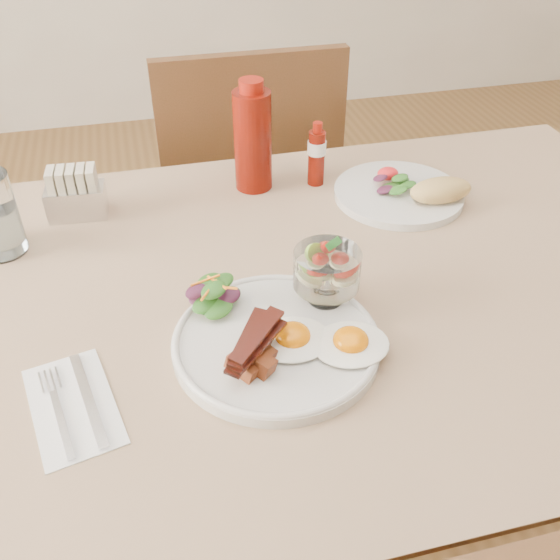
{
  "coord_description": "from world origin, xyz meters",
  "views": [
    {
      "loc": [
        -0.25,
        -0.72,
        1.34
      ],
      "look_at": [
        -0.09,
        -0.06,
        0.82
      ],
      "focal_mm": 40.0,
      "sensor_mm": 36.0,
      "label": 1
    }
  ],
  "objects_px": {
    "chair_far": "(246,198)",
    "sugar_caddy": "(76,196)",
    "fruit_cup": "(327,269)",
    "hot_sauce_bottle": "(317,155)",
    "table": "(324,324)",
    "second_plate": "(408,192)",
    "main_plate": "(276,343)",
    "ketchup_bottle": "(253,139)"
  },
  "relations": [
    {
      "from": "chair_far",
      "to": "sugar_caddy",
      "type": "xyz_separation_m",
      "value": [
        -0.37,
        -0.38,
        0.27
      ]
    },
    {
      "from": "chair_far",
      "to": "fruit_cup",
      "type": "height_order",
      "value": "chair_far"
    },
    {
      "from": "chair_far",
      "to": "hot_sauce_bottle",
      "type": "xyz_separation_m",
      "value": [
        0.07,
        -0.36,
        0.29
      ]
    },
    {
      "from": "table",
      "to": "chair_far",
      "type": "bearing_deg",
      "value": 90.0
    },
    {
      "from": "hot_sauce_bottle",
      "to": "sugar_caddy",
      "type": "distance_m",
      "value": 0.44
    },
    {
      "from": "sugar_caddy",
      "to": "fruit_cup",
      "type": "bearing_deg",
      "value": -40.87
    },
    {
      "from": "table",
      "to": "second_plate",
      "type": "bearing_deg",
      "value": 42.43
    },
    {
      "from": "fruit_cup",
      "to": "second_plate",
      "type": "bearing_deg",
      "value": 47.27
    },
    {
      "from": "chair_far",
      "to": "hot_sauce_bottle",
      "type": "distance_m",
      "value": 0.47
    },
    {
      "from": "fruit_cup",
      "to": "main_plate",
      "type": "bearing_deg",
      "value": -143.75
    },
    {
      "from": "table",
      "to": "main_plate",
      "type": "bearing_deg",
      "value": -131.29
    },
    {
      "from": "table",
      "to": "fruit_cup",
      "type": "xyz_separation_m",
      "value": [
        -0.02,
        -0.06,
        0.16
      ]
    },
    {
      "from": "table",
      "to": "fruit_cup",
      "type": "height_order",
      "value": "fruit_cup"
    },
    {
      "from": "chair_far",
      "to": "table",
      "type": "bearing_deg",
      "value": -90.0
    },
    {
      "from": "chair_far",
      "to": "fruit_cup",
      "type": "xyz_separation_m",
      "value": [
        -0.02,
        -0.72,
        0.3
      ]
    },
    {
      "from": "chair_far",
      "to": "hot_sauce_bottle",
      "type": "bearing_deg",
      "value": -78.83
    },
    {
      "from": "main_plate",
      "to": "sugar_caddy",
      "type": "xyz_separation_m",
      "value": [
        -0.26,
        0.41,
        0.03
      ]
    },
    {
      "from": "hot_sauce_bottle",
      "to": "chair_far",
      "type": "bearing_deg",
      "value": 101.17
    },
    {
      "from": "hot_sauce_bottle",
      "to": "ketchup_bottle",
      "type": "bearing_deg",
      "value": 171.78
    },
    {
      "from": "table",
      "to": "ketchup_bottle",
      "type": "xyz_separation_m",
      "value": [
        -0.05,
        0.32,
        0.19
      ]
    },
    {
      "from": "table",
      "to": "main_plate",
      "type": "relative_size",
      "value": 4.75
    },
    {
      "from": "sugar_caddy",
      "to": "chair_far",
      "type": "bearing_deg",
      "value": 49.53
    },
    {
      "from": "second_plate",
      "to": "hot_sauce_bottle",
      "type": "distance_m",
      "value": 0.18
    },
    {
      "from": "hot_sauce_bottle",
      "to": "sugar_caddy",
      "type": "relative_size",
      "value": 1.19
    },
    {
      "from": "main_plate",
      "to": "hot_sauce_bottle",
      "type": "bearing_deg",
      "value": 66.97
    },
    {
      "from": "hot_sauce_bottle",
      "to": "sugar_caddy",
      "type": "bearing_deg",
      "value": -178.33
    },
    {
      "from": "chair_far",
      "to": "main_plate",
      "type": "height_order",
      "value": "chair_far"
    },
    {
      "from": "table",
      "to": "hot_sauce_bottle",
      "type": "distance_m",
      "value": 0.34
    },
    {
      "from": "chair_far",
      "to": "second_plate",
      "type": "relative_size",
      "value": 3.88
    },
    {
      "from": "chair_far",
      "to": "hot_sauce_bottle",
      "type": "relative_size",
      "value": 7.53
    },
    {
      "from": "fruit_cup",
      "to": "ketchup_bottle",
      "type": "relative_size",
      "value": 0.46
    },
    {
      "from": "fruit_cup",
      "to": "sugar_caddy",
      "type": "distance_m",
      "value": 0.49
    },
    {
      "from": "second_plate",
      "to": "ketchup_bottle",
      "type": "relative_size",
      "value": 1.16
    },
    {
      "from": "fruit_cup",
      "to": "sugar_caddy",
      "type": "bearing_deg",
      "value": 134.99
    },
    {
      "from": "second_plate",
      "to": "ketchup_bottle",
      "type": "xyz_separation_m",
      "value": [
        -0.27,
        0.12,
        0.08
      ]
    },
    {
      "from": "main_plate",
      "to": "hot_sauce_bottle",
      "type": "distance_m",
      "value": 0.47
    },
    {
      "from": "second_plate",
      "to": "hot_sauce_bottle",
      "type": "bearing_deg",
      "value": 145.68
    },
    {
      "from": "main_plate",
      "to": "chair_far",
      "type": "bearing_deg",
      "value": 82.08
    },
    {
      "from": "second_plate",
      "to": "sugar_caddy",
      "type": "distance_m",
      "value": 0.6
    },
    {
      "from": "main_plate",
      "to": "second_plate",
      "type": "distance_m",
      "value": 0.46
    },
    {
      "from": "ketchup_bottle",
      "to": "main_plate",
      "type": "bearing_deg",
      "value": -98.14
    },
    {
      "from": "table",
      "to": "sugar_caddy",
      "type": "height_order",
      "value": "sugar_caddy"
    }
  ]
}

